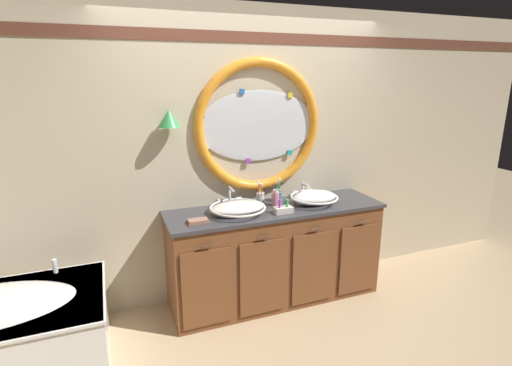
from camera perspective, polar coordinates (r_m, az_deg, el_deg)
ground_plane at (r=3.60m, az=2.53°, el=-18.71°), size 14.00×14.00×0.00m
back_wall_assembly at (r=3.59m, az=-0.91°, el=4.36°), size 6.40×0.26×2.60m
vanity_counter at (r=3.64m, az=2.83°, el=-10.16°), size 1.94×0.59×0.89m
sink_basin_left at (r=3.31m, az=-2.66°, el=-3.60°), size 0.48×0.48×0.10m
sink_basin_right at (r=3.59m, az=8.43°, el=-2.05°), size 0.43×0.43×0.12m
faucet_set_left at (r=3.50m, az=-3.80°, el=-2.23°), size 0.23×0.14×0.18m
faucet_set_right at (r=3.77m, az=6.83°, el=-1.18°), size 0.21×0.14×0.14m
toothbrush_holder_left at (r=3.56m, az=0.62°, el=-2.05°), size 0.08×0.08×0.21m
toothbrush_holder_right at (r=3.64m, az=3.23°, el=-1.77°), size 0.08×0.08×0.22m
soap_dispenser at (r=3.51m, az=2.81°, el=-2.21°), size 0.07×0.07×0.16m
folded_hand_towel at (r=3.14m, az=-8.40°, el=-5.51°), size 0.17×0.10×0.03m
toiletry_basket at (r=3.33m, az=3.96°, el=-3.82°), size 0.16×0.09×0.12m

